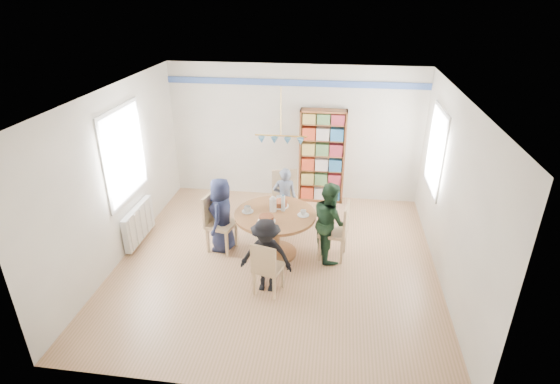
% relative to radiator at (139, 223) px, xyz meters
% --- Properties ---
extents(ground, '(5.00, 5.00, 0.00)m').
position_rel_radiator_xyz_m(ground, '(2.42, -0.30, -0.35)').
color(ground, tan).
extents(room_shell, '(5.00, 5.00, 5.00)m').
position_rel_radiator_xyz_m(room_shell, '(2.16, 0.57, 1.30)').
color(room_shell, white).
rests_on(room_shell, ground).
extents(radiator, '(0.12, 1.00, 0.60)m').
position_rel_radiator_xyz_m(radiator, '(0.00, 0.00, 0.00)').
color(radiator, silver).
rests_on(radiator, ground).
extents(dining_table, '(1.30, 1.30, 0.75)m').
position_rel_radiator_xyz_m(dining_table, '(2.36, -0.07, 0.21)').
color(dining_table, brown).
rests_on(dining_table, ground).
extents(chair_left, '(0.52, 0.52, 0.98)m').
position_rel_radiator_xyz_m(chair_left, '(1.38, -0.02, 0.19)').
color(chair_left, '#D4AF83').
rests_on(chair_left, ground).
extents(chair_right, '(0.48, 0.48, 0.97)m').
position_rel_radiator_xyz_m(chair_right, '(3.37, -0.03, 0.18)').
color(chair_right, '#D4AF83').
rests_on(chair_right, ground).
extents(chair_far, '(0.56, 0.56, 1.03)m').
position_rel_radiator_xyz_m(chair_far, '(2.39, 0.95, 0.22)').
color(chair_far, '#D4AF83').
rests_on(chair_far, ground).
extents(chair_near, '(0.46, 0.46, 0.85)m').
position_rel_radiator_xyz_m(chair_near, '(2.39, -1.11, 0.12)').
color(chair_near, '#D4AF83').
rests_on(chair_near, ground).
extents(person_left, '(0.42, 0.63, 1.27)m').
position_rel_radiator_xyz_m(person_left, '(1.47, -0.02, 0.28)').
color(person_left, '#1A203B').
rests_on(person_left, ground).
extents(person_right, '(0.69, 0.77, 1.31)m').
position_rel_radiator_xyz_m(person_right, '(3.23, -0.03, 0.30)').
color(person_right, '#1A3521').
rests_on(person_right, ground).
extents(person_far, '(0.45, 0.33, 1.16)m').
position_rel_radiator_xyz_m(person_far, '(2.40, 0.83, 0.23)').
color(person_far, gray).
rests_on(person_far, ground).
extents(person_near, '(0.75, 0.45, 1.14)m').
position_rel_radiator_xyz_m(person_near, '(2.37, -1.01, 0.22)').
color(person_near, black).
rests_on(person_near, ground).
extents(bookshelf, '(0.90, 0.27, 1.89)m').
position_rel_radiator_xyz_m(bookshelf, '(2.99, 2.04, 0.58)').
color(bookshelf, brown).
rests_on(bookshelf, ground).
extents(tableware, '(1.08, 1.08, 0.28)m').
position_rel_radiator_xyz_m(tableware, '(2.34, -0.04, 0.46)').
color(tableware, white).
rests_on(tableware, dining_table).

